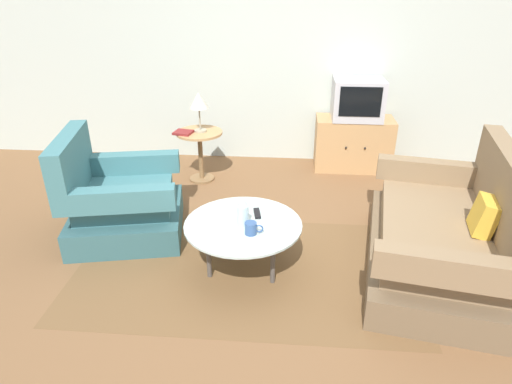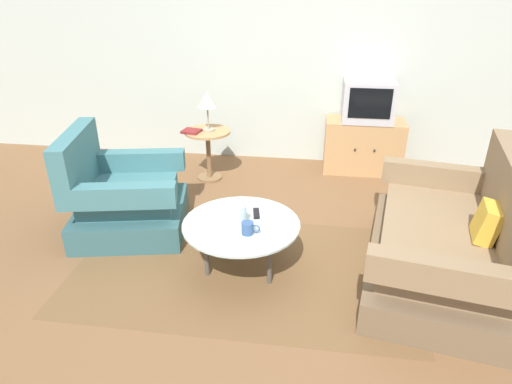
# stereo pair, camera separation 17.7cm
# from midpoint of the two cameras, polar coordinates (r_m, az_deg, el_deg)

# --- Properties ---
(ground_plane) EXTENTS (16.00, 16.00, 0.00)m
(ground_plane) POSITION_cam_midpoint_polar(r_m,az_deg,el_deg) (3.54, -0.61, -9.31)
(ground_plane) COLOR brown
(back_wall) EXTENTS (9.00, 0.12, 2.70)m
(back_wall) POSITION_cam_midpoint_polar(r_m,az_deg,el_deg) (5.26, 1.77, 18.50)
(back_wall) COLOR #B2BCB2
(back_wall) RESTS_ON ground
(area_rug) EXTENTS (2.59, 1.51, 0.00)m
(area_rug) POSITION_cam_midpoint_polar(r_m,az_deg,el_deg) (3.49, -3.07, -9.90)
(area_rug) COLOR brown
(area_rug) RESTS_ON ground
(armchair) EXTENTS (1.07, 1.04, 0.91)m
(armchair) POSITION_cam_midpoint_polar(r_m,az_deg,el_deg) (4.00, -18.57, -1.33)
(armchair) COLOR #325C60
(armchair) RESTS_ON ground
(couch) EXTENTS (1.22, 1.76, 0.95)m
(couch) POSITION_cam_midpoint_polar(r_m,az_deg,el_deg) (3.57, 22.04, -5.50)
(couch) COLOR brown
(couch) RESTS_ON ground
(coffee_table) EXTENTS (0.87, 0.87, 0.41)m
(coffee_table) POSITION_cam_midpoint_polar(r_m,az_deg,el_deg) (3.29, -3.25, -4.54)
(coffee_table) COLOR #B2C6C1
(coffee_table) RESTS_ON ground
(side_table) EXTENTS (0.49, 0.49, 0.56)m
(side_table) POSITION_cam_midpoint_polar(r_m,az_deg,el_deg) (4.84, -8.28, 5.96)
(side_table) COLOR tan
(side_table) RESTS_ON ground
(tv_stand) EXTENTS (0.87, 0.44, 0.60)m
(tv_stand) POSITION_cam_midpoint_polar(r_m,az_deg,el_deg) (5.24, 11.47, 6.12)
(tv_stand) COLOR tan
(tv_stand) RESTS_ON ground
(television) EXTENTS (0.55, 0.45, 0.44)m
(television) POSITION_cam_midpoint_polar(r_m,az_deg,el_deg) (5.09, 11.99, 11.65)
(television) COLOR #B7B7BC
(television) RESTS_ON tv_stand
(table_lamp) EXTENTS (0.20, 0.20, 0.42)m
(table_lamp) POSITION_cam_midpoint_polar(r_m,az_deg,el_deg) (4.70, -8.50, 11.41)
(table_lamp) COLOR #9E937A
(table_lamp) RESTS_ON side_table
(vase) EXTENTS (0.08, 0.08, 0.23)m
(vase) POSITION_cam_midpoint_polar(r_m,az_deg,el_deg) (3.20, -3.31, -2.63)
(vase) COLOR silver
(vase) RESTS_ON coffee_table
(mug) EXTENTS (0.13, 0.09, 0.09)m
(mug) POSITION_cam_midpoint_polar(r_m,az_deg,el_deg) (3.12, -2.25, -4.72)
(mug) COLOR #335184
(mug) RESTS_ON coffee_table
(tv_remote_dark) EXTENTS (0.07, 0.15, 0.02)m
(tv_remote_dark) POSITION_cam_midpoint_polar(r_m,az_deg,el_deg) (3.38, -1.36, -2.78)
(tv_remote_dark) COLOR black
(tv_remote_dark) RESTS_ON coffee_table
(book) EXTENTS (0.21, 0.20, 0.02)m
(book) POSITION_cam_midpoint_polar(r_m,az_deg,el_deg) (4.75, -10.44, 7.56)
(book) COLOR maroon
(book) RESTS_ON side_table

